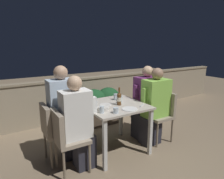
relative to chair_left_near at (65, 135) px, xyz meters
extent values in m
plane|color=#847056|center=(0.84, 0.17, -0.53)|extent=(16.00, 16.00, 0.00)
cube|color=gray|center=(0.84, 1.74, -0.09)|extent=(9.00, 0.14, 0.88)
cube|color=gray|center=(0.84, 1.74, 0.38)|extent=(9.00, 0.18, 0.04)
cube|color=#BCB2A3|center=(0.84, 0.17, 0.21)|extent=(0.88, 0.89, 0.03)
cube|color=silver|center=(0.45, -0.23, -0.17)|extent=(0.05, 0.05, 0.72)
cube|color=silver|center=(1.23, -0.23, -0.17)|extent=(0.05, 0.05, 0.72)
cube|color=silver|center=(0.45, 0.56, -0.17)|extent=(0.05, 0.05, 0.72)
cube|color=silver|center=(1.23, 0.56, -0.17)|extent=(0.05, 0.05, 0.72)
cube|color=brown|center=(1.01, 1.21, -0.39)|extent=(1.19, 0.36, 0.28)
ellipsoid|color=#194723|center=(0.68, 1.21, -0.02)|extent=(0.53, 0.47, 0.51)
ellipsoid|color=#194723|center=(1.01, 1.21, -0.02)|extent=(0.53, 0.47, 0.51)
ellipsoid|color=#194723|center=(1.34, 1.21, -0.02)|extent=(0.53, 0.47, 0.51)
cube|color=gray|center=(0.09, 0.00, -0.08)|extent=(0.40, 0.40, 0.05)
cube|color=gray|center=(-0.09, 0.00, 0.13)|extent=(0.06, 0.40, 0.39)
cylinder|color=#7F705B|center=(-0.08, -0.17, -0.32)|extent=(0.03, 0.03, 0.42)
cylinder|color=#7F705B|center=(0.26, -0.17, -0.32)|extent=(0.03, 0.03, 0.42)
cylinder|color=#7F705B|center=(-0.08, 0.17, -0.32)|extent=(0.03, 0.03, 0.42)
cylinder|color=#7F705B|center=(0.26, 0.17, -0.32)|extent=(0.03, 0.03, 0.42)
cube|color=#282833|center=(0.26, 0.00, -0.29)|extent=(0.26, 0.23, 0.47)
cube|color=white|center=(0.16, 0.00, 0.25)|extent=(0.37, 0.26, 0.62)
cube|color=white|center=(0.41, 0.00, 0.32)|extent=(0.07, 0.07, 0.24)
sphere|color=tan|center=(0.16, 0.00, 0.65)|extent=(0.19, 0.19, 0.19)
cube|color=gray|center=(0.02, 0.33, -0.08)|extent=(0.40, 0.40, 0.05)
cube|color=gray|center=(-0.16, 0.33, 0.13)|extent=(0.06, 0.40, 0.39)
cylinder|color=#7F705B|center=(-0.15, 0.16, -0.32)|extent=(0.03, 0.03, 0.42)
cylinder|color=#7F705B|center=(0.19, 0.16, -0.32)|extent=(0.03, 0.03, 0.42)
cylinder|color=#7F705B|center=(-0.15, 0.50, -0.32)|extent=(0.03, 0.03, 0.42)
cylinder|color=#7F705B|center=(0.19, 0.50, -0.32)|extent=(0.03, 0.03, 0.42)
cube|color=#282833|center=(0.19, 0.33, -0.29)|extent=(0.26, 0.23, 0.47)
cube|color=silver|center=(0.09, 0.33, 0.30)|extent=(0.38, 0.26, 0.72)
cube|color=silver|center=(0.34, 0.33, 0.38)|extent=(0.07, 0.07, 0.24)
sphere|color=tan|center=(0.09, 0.33, 0.75)|extent=(0.19, 0.19, 0.19)
cube|color=gray|center=(1.64, 0.04, -0.08)|extent=(0.40, 0.40, 0.05)
cube|color=gray|center=(1.82, 0.04, 0.13)|extent=(0.06, 0.40, 0.39)
cylinder|color=#7F705B|center=(1.47, -0.13, -0.32)|extent=(0.03, 0.03, 0.42)
cylinder|color=#7F705B|center=(1.81, -0.13, -0.32)|extent=(0.03, 0.03, 0.42)
cylinder|color=#7F705B|center=(1.47, 0.21, -0.32)|extent=(0.03, 0.03, 0.42)
cylinder|color=#7F705B|center=(1.81, 0.21, -0.32)|extent=(0.03, 0.03, 0.42)
cube|color=#282833|center=(1.47, 0.04, -0.29)|extent=(0.31, 0.23, 0.47)
cube|color=#8CCC4C|center=(1.57, 0.04, 0.25)|extent=(0.44, 0.26, 0.62)
cube|color=#8CCC4C|center=(1.32, 0.04, 0.33)|extent=(0.07, 0.07, 0.24)
sphere|color=#99755B|center=(1.57, 0.04, 0.66)|extent=(0.19, 0.19, 0.19)
cube|color=gray|center=(1.67, 0.30, -0.08)|extent=(0.40, 0.40, 0.05)
cube|color=gray|center=(1.84, 0.30, 0.13)|extent=(0.06, 0.40, 0.39)
cylinder|color=#7F705B|center=(1.50, 0.13, -0.32)|extent=(0.03, 0.03, 0.42)
cylinder|color=#7F705B|center=(1.84, 0.13, -0.32)|extent=(0.03, 0.03, 0.42)
cylinder|color=#7F705B|center=(1.50, 0.47, -0.32)|extent=(0.03, 0.03, 0.42)
cylinder|color=#7F705B|center=(1.84, 0.47, -0.32)|extent=(0.03, 0.03, 0.42)
cube|color=#282833|center=(1.50, 0.30, -0.29)|extent=(0.29, 0.23, 0.47)
cube|color=#6B2D66|center=(1.60, 0.30, 0.25)|extent=(0.42, 0.26, 0.63)
cube|color=#6B2D66|center=(1.35, 0.30, 0.33)|extent=(0.07, 0.07, 0.24)
sphere|color=tan|center=(1.60, 0.30, 0.66)|extent=(0.19, 0.19, 0.19)
cylinder|color=brown|center=(0.89, 0.11, 0.31)|extent=(0.07, 0.07, 0.17)
cylinder|color=beige|center=(0.89, 0.11, 0.32)|extent=(0.07, 0.07, 0.06)
cone|color=brown|center=(0.89, 0.11, 0.41)|extent=(0.07, 0.07, 0.03)
cylinder|color=brown|center=(0.89, 0.11, 0.46)|extent=(0.03, 0.03, 0.07)
cylinder|color=white|center=(0.90, -0.14, 0.23)|extent=(0.22, 0.22, 0.01)
cylinder|color=silver|center=(0.71, 0.21, 0.23)|extent=(0.18, 0.18, 0.01)
cylinder|color=beige|center=(0.58, 0.03, 0.25)|extent=(0.15, 0.15, 0.05)
torus|color=beige|center=(0.58, 0.03, 0.27)|extent=(0.15, 0.15, 0.01)
cylinder|color=#4C709E|center=(0.57, 0.41, 0.24)|extent=(0.13, 0.13, 0.03)
torus|color=#4C709E|center=(0.57, 0.41, 0.25)|extent=(0.13, 0.13, 0.01)
cylinder|color=silver|center=(0.53, 0.20, 0.27)|extent=(0.07, 0.07, 0.09)
cylinder|color=silver|center=(1.00, 0.37, 0.28)|extent=(0.08, 0.08, 0.10)
cylinder|color=silver|center=(0.97, 0.19, 0.27)|extent=(0.06, 0.06, 0.10)
cylinder|color=silver|center=(0.50, -0.07, 0.27)|extent=(0.06, 0.06, 0.10)
cylinder|color=silver|center=(0.65, -0.17, 0.26)|extent=(0.07, 0.07, 0.08)
cylinder|color=silver|center=(1.03, 0.28, 0.27)|extent=(0.07, 0.07, 0.08)
cube|color=silver|center=(1.16, -0.09, 0.23)|extent=(0.16, 0.10, 0.01)
cylinder|color=#9E5638|center=(2.23, 0.73, -0.40)|extent=(0.22, 0.22, 0.25)
cylinder|color=#47331E|center=(2.23, 0.73, -0.16)|extent=(0.03, 0.03, 0.23)
ellipsoid|color=#194723|center=(2.23, 0.73, 0.07)|extent=(0.31, 0.31, 0.28)
camera|label=1|loc=(-0.70, -2.30, 1.14)|focal=32.00mm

